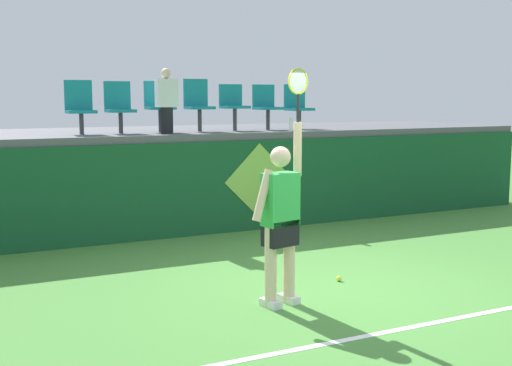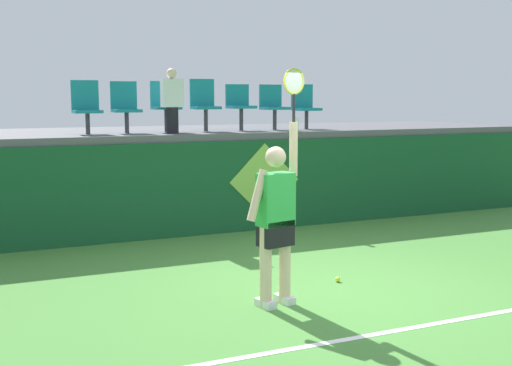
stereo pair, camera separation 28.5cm
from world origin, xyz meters
name	(u,v)px [view 1 (the left image)]	position (x,y,z in m)	size (l,w,h in m)	color
ground_plane	(334,292)	(0.00, 0.00, 0.00)	(40.00, 40.00, 0.00)	#478438
court_back_wall	(215,187)	(0.00, 3.62, 0.76)	(13.14, 0.20, 1.52)	#144C28
spectator_platform	(184,133)	(0.00, 5.15, 1.58)	(13.14, 3.15, 0.12)	#56565B
court_baseline_stripe	(407,328)	(0.00, -1.32, 0.00)	(11.83, 0.08, 0.01)	white
tennis_player	(281,217)	(-0.78, -0.14, 0.97)	(0.74, 0.33, 2.55)	white
tennis_ball	(339,279)	(0.29, 0.33, 0.03)	(0.07, 0.07, 0.07)	#D1E533
water_bottle	(291,124)	(1.45, 3.69, 1.77)	(0.07, 0.07, 0.25)	white
stadium_chair_0	(80,105)	(-1.99, 4.44, 2.10)	(0.44, 0.42, 0.87)	#38383D
stadium_chair_1	(119,105)	(-1.36, 4.44, 2.10)	(0.44, 0.42, 0.85)	#38383D
stadium_chair_2	(159,103)	(-0.69, 4.43, 2.13)	(0.44, 0.42, 0.86)	#38383D
stadium_chair_3	(198,102)	(0.02, 4.44, 2.14)	(0.44, 0.42, 0.91)	#38383D
stadium_chair_4	(233,104)	(0.68, 4.43, 2.11)	(0.44, 0.42, 0.82)	#38383D
stadium_chair_5	(266,104)	(1.34, 4.43, 2.10)	(0.44, 0.42, 0.82)	#38383D
stadium_chair_6	(297,105)	(1.99, 4.44, 2.09)	(0.44, 0.42, 0.83)	#38383D
spectator_0	(167,100)	(-0.69, 4.00, 2.19)	(0.34, 0.20, 1.06)	black
wall_signage_mount	(259,229)	(0.76, 3.52, 0.00)	(1.27, 0.01, 1.47)	#144C28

